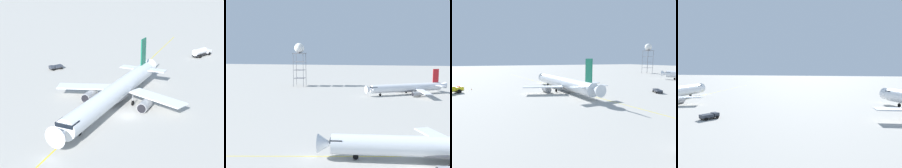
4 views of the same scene
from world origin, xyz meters
The scene contains 1 object.
baggage_truck_truck centered at (-33.45, 19.78, 0.72)m, with size 3.41×4.30×1.22m.
Camera 4 is at (-62.43, 62.18, 10.83)m, focal length 36.06 mm.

